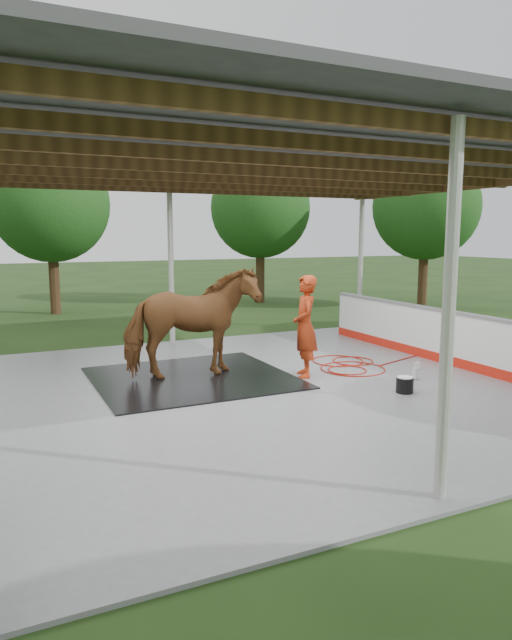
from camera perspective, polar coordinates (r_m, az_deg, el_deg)
name	(u,v)px	position (r m, az deg, el deg)	size (l,w,h in m)	color
ground	(251,391)	(10.29, -0.49, -7.11)	(100.00, 100.00, 0.00)	#1E3814
concrete_slab	(251,390)	(10.28, -0.49, -6.98)	(12.00, 10.00, 0.05)	slate
pavilion_structure	(251,163)	(9.97, -0.52, 15.40)	(12.60, 10.60, 4.05)	beige
dasher_board	(448,338)	(12.74, 18.61, -1.76)	(0.16, 8.00, 1.15)	red
tree_belt	(245,179)	(10.89, -1.10, 13.88)	(28.00, 28.00, 5.80)	#382314
rubber_mat	(192,378)	(11.02, -6.38, -5.75)	(3.62, 3.40, 0.03)	black
horse	(191,323)	(10.81, -6.47, -0.29)	(1.13, 2.48, 2.09)	brown
handler	(305,326)	(10.96, 4.93, -0.64)	(0.72, 0.47, 1.96)	#B03112
wash_bucket	(405,384)	(10.30, 14.65, -6.25)	(0.30, 0.30, 0.28)	black
soap_bottle_a	(415,372)	(11.24, 15.64, -4.99)	(0.12, 0.12, 0.31)	silver
soap_bottle_b	(418,364)	(12.15, 15.89, -4.24)	(0.09, 0.09, 0.21)	#338CD8
hose_coil	(348,365)	(12.14, 9.19, -4.47)	(2.73, 1.96, 0.02)	#A3190B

